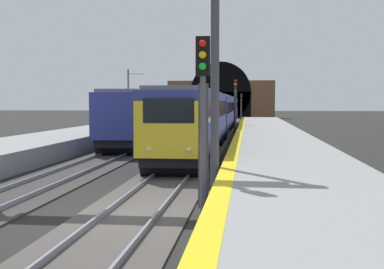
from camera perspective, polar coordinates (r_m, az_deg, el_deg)
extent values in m
plane|color=black|center=(13.29, -7.10, -9.69)|extent=(320.00, 320.00, 0.00)
cube|color=gray|center=(12.91, 13.54, -7.94)|extent=(112.00, 4.89, 0.98)
cube|color=yellow|center=(12.75, 3.69, -5.74)|extent=(112.00, 0.50, 0.01)
cube|color=#4C4742|center=(13.29, -7.10, -9.57)|extent=(160.00, 3.06, 0.06)
cube|color=gray|center=(13.45, -10.11, -8.97)|extent=(160.00, 0.07, 0.15)
cube|color=gray|center=(13.11, -4.02, -9.25)|extent=(160.00, 0.07, 0.15)
cube|color=navy|center=(27.91, 0.28, 2.05)|extent=(18.27, 2.92, 2.65)
cube|color=black|center=(27.90, 0.28, 3.02)|extent=(17.54, 2.95, 0.93)
cube|color=slate|center=(27.91, 0.28, 4.97)|extent=(17.72, 2.49, 0.20)
cube|color=black|center=(28.00, 0.28, -1.02)|extent=(17.91, 2.57, 0.48)
cylinder|color=black|center=(20.05, -2.23, -3.83)|extent=(0.86, 2.64, 0.86)
cylinder|color=black|center=(21.82, -1.52, -3.21)|extent=(0.86, 2.64, 0.86)
cylinder|color=black|center=(34.27, 1.42, -0.64)|extent=(0.86, 2.64, 0.86)
cylinder|color=black|center=(36.06, 1.67, -0.42)|extent=(0.86, 2.64, 0.86)
cube|color=yellow|center=(18.84, -2.74, 0.55)|extent=(0.13, 2.75, 2.24)
cube|color=black|center=(18.76, -2.77, 2.79)|extent=(0.05, 2.01, 0.95)
sphere|color=#F2EACC|center=(18.73, -0.38, -1.82)|extent=(0.20, 0.20, 0.20)
sphere|color=#F2EACC|center=(18.98, -5.12, -1.76)|extent=(0.20, 0.20, 0.20)
cube|color=navy|center=(46.69, 2.84, 2.76)|extent=(18.27, 2.92, 2.65)
cube|color=black|center=(46.68, 2.85, 3.24)|extent=(17.54, 2.95, 0.91)
cube|color=slate|center=(46.68, 2.85, 4.51)|extent=(17.72, 2.49, 0.20)
cube|color=black|center=(46.74, 2.84, 0.92)|extent=(17.91, 2.57, 0.48)
cylinder|color=black|center=(38.82, 2.09, -0.12)|extent=(0.86, 2.64, 0.86)
cylinder|color=black|center=(40.61, 2.28, 0.05)|extent=(0.86, 2.64, 0.86)
cylinder|color=black|center=(52.91, 3.26, 0.93)|extent=(0.86, 2.64, 0.86)
cylinder|color=black|center=(54.71, 3.37, 1.03)|extent=(0.86, 2.64, 0.86)
cube|color=navy|center=(65.50, 3.94, 3.06)|extent=(18.27, 2.92, 2.65)
cube|color=black|center=(65.50, 3.94, 3.47)|extent=(17.54, 2.95, 0.83)
cube|color=slate|center=(65.50, 3.94, 4.31)|extent=(17.72, 2.49, 0.20)
cube|color=black|center=(65.54, 3.93, 1.75)|extent=(17.91, 2.57, 0.48)
cylinder|color=black|center=(57.47, 3.57, 1.16)|extent=(0.86, 2.64, 0.86)
cylinder|color=black|center=(59.27, 3.66, 1.24)|extent=(0.86, 2.64, 0.86)
cylinder|color=black|center=(71.84, 4.16, 1.69)|extent=(0.86, 2.64, 0.86)
cylinder|color=black|center=(73.64, 4.21, 1.74)|extent=(0.86, 2.64, 0.86)
cube|color=navy|center=(36.43, -5.41, 2.57)|extent=(19.01, 3.21, 2.67)
cube|color=black|center=(36.42, -5.42, 3.05)|extent=(18.25, 3.22, 0.88)
cube|color=slate|center=(36.43, -5.43, 4.83)|extent=(18.43, 2.78, 0.20)
cube|color=black|center=(36.49, -5.40, 0.18)|extent=(18.62, 2.87, 0.51)
cylinder|color=black|center=(44.79, -3.38, 0.45)|extent=(0.98, 2.60, 0.93)
cylinder|color=black|center=(43.02, -3.75, 0.31)|extent=(0.98, 2.60, 0.93)
cylinder|color=black|center=(30.06, -7.76, -1.24)|extent=(0.98, 2.60, 0.93)
cylinder|color=black|center=(28.32, -8.58, -1.56)|extent=(0.98, 2.60, 0.93)
cube|color=yellow|center=(45.81, -3.18, 2.68)|extent=(0.18, 2.69, 2.41)
cube|color=black|center=(45.85, -3.17, 3.50)|extent=(0.08, 1.96, 0.96)
sphere|color=#F2EACC|center=(46.02, -4.11, 1.61)|extent=(0.20, 0.20, 0.20)
sphere|color=#F2EACC|center=(45.79, -2.21, 1.61)|extent=(0.20, 0.20, 0.20)
cube|color=navy|center=(55.55, -1.23, 3.02)|extent=(19.01, 3.21, 2.67)
cube|color=black|center=(55.55, -1.23, 3.31)|extent=(18.25, 3.22, 0.95)
cube|color=slate|center=(55.55, -1.23, 4.50)|extent=(18.43, 2.78, 0.20)
cube|color=black|center=(55.59, -1.23, 1.45)|extent=(18.62, 2.87, 0.51)
cylinder|color=black|center=(63.68, -0.38, 1.46)|extent=(0.98, 2.60, 0.93)
cylinder|color=black|center=(61.89, -0.55, 1.39)|extent=(0.98, 2.60, 0.93)
cylinder|color=black|center=(49.34, -2.07, 0.76)|extent=(0.98, 2.60, 0.93)
cylinder|color=black|center=(47.56, -2.35, 0.65)|extent=(0.98, 2.60, 0.93)
cube|color=black|center=(55.56, -1.23, 5.06)|extent=(1.34, 1.71, 0.90)
cylinder|color=#4C4C54|center=(13.13, 1.28, -1.44)|extent=(0.16, 0.16, 3.80)
cube|color=black|center=(13.13, 1.30, 9.15)|extent=(0.20, 0.38, 1.05)
cube|color=#4C4C54|center=(13.27, 1.34, -1.38)|extent=(0.04, 0.28, 3.42)
sphere|color=red|center=(13.03, 1.24, 10.63)|extent=(0.20, 0.20, 0.20)
sphere|color=yellow|center=(13.00, 1.24, 9.32)|extent=(0.20, 0.20, 0.20)
sphere|color=green|center=(12.98, 1.24, 8.00)|extent=(0.20, 0.20, 0.20)
cylinder|color=#38383D|center=(45.29, 5.10, 2.73)|extent=(0.16, 0.16, 4.49)
cube|color=black|center=(45.32, 5.12, 6.05)|extent=(0.20, 0.38, 0.75)
cube|color=#38383D|center=(45.43, 5.11, 2.74)|extent=(0.04, 0.28, 4.04)
sphere|color=red|center=(45.20, 5.12, 6.27)|extent=(0.20, 0.20, 0.20)
sphere|color=yellow|center=(45.18, 5.12, 5.89)|extent=(0.20, 0.20, 0.20)
cylinder|color=#38383D|center=(81.36, 5.79, 2.97)|extent=(0.16, 0.16, 3.81)
cube|color=black|center=(81.36, 5.80, 4.58)|extent=(0.20, 0.38, 0.75)
cube|color=#38383D|center=(81.50, 5.79, 2.97)|extent=(0.04, 0.28, 3.43)
sphere|color=red|center=(81.23, 5.80, 4.70)|extent=(0.20, 0.20, 0.20)
sphere|color=yellow|center=(81.23, 5.80, 4.49)|extent=(0.20, 0.20, 0.20)
cylinder|color=#3F3F47|center=(15.80, 2.70, 5.83)|extent=(0.28, 0.28, 7.31)
cube|color=brown|center=(95.16, 3.43, 4.13)|extent=(2.84, 20.69, 7.22)
cube|color=black|center=(93.69, 3.37, 3.48)|extent=(0.12, 11.58, 5.06)
cylinder|color=black|center=(93.71, 3.38, 5.02)|extent=(0.12, 11.58, 11.58)
cylinder|color=#595B60|center=(61.99, -7.47, 4.27)|extent=(0.22, 0.22, 7.23)
cylinder|color=#595B60|center=(61.86, -6.62, 7.08)|extent=(0.08, 1.94, 0.08)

